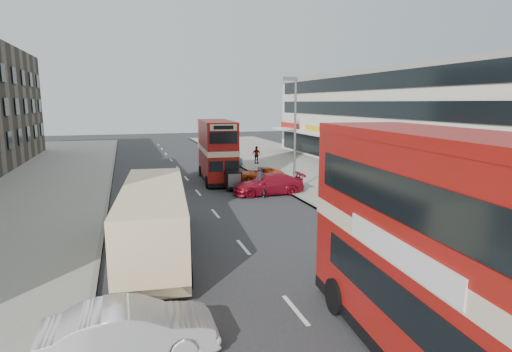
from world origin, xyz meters
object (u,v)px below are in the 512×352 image
object	(u,v)px
street_lamp	(294,126)
cyclist	(260,186)
car_right_c	(224,161)
bus_second	(217,151)
coach	(154,217)
pedestrian_near	(349,189)
pedestrian_far	(256,155)
car_right_a	(268,184)
car_right_b	(258,174)
car_left_front	(131,331)
bus_main	(439,251)

from	to	relation	value
street_lamp	cyclist	bearing A→B (deg)	-171.81
car_right_c	cyclist	size ratio (longest dim) A/B	1.75
bus_second	cyclist	bearing A→B (deg)	108.38
bus_second	car_right_c	distance (m)	7.56
coach	pedestrian_near	bearing A→B (deg)	26.79
coach	pedestrian_far	bearing A→B (deg)	68.18
coach	car_right_a	world-z (taller)	coach
coach	car_right_a	distance (m)	12.70
bus_second	car_right_b	world-z (taller)	bus_second
pedestrian_far	car_right_c	bearing A→B (deg)	178.67
coach	car_right_c	xyz separation A→B (m)	(8.32, 22.55, -0.97)
bus_second	cyclist	world-z (taller)	bus_second
car_left_front	pedestrian_far	distance (m)	33.28
bus_main	bus_second	xyz separation A→B (m)	(0.13, 25.58, -0.41)
car_left_front	pedestrian_far	world-z (taller)	pedestrian_far
car_right_c	cyclist	world-z (taller)	cyclist
street_lamp	pedestrian_near	world-z (taller)	street_lamp
bus_main	car_right_a	bearing A→B (deg)	-91.94
street_lamp	car_right_a	world-z (taller)	street_lamp
car_right_c	pedestrian_far	bearing A→B (deg)	98.06
pedestrian_far	car_right_b	bearing A→B (deg)	-116.84
bus_main	pedestrian_far	distance (m)	33.69
bus_main	cyclist	xyz separation A→B (m)	(1.74, 19.09, -2.25)
car_right_a	bus_main	bearing A→B (deg)	-6.33
bus_main	car_right_c	distance (m)	32.72
car_right_a	pedestrian_far	bearing A→B (deg)	166.74
bus_main	car_left_front	xyz separation A→B (m)	(-7.11, 2.48, -2.22)
car_right_b	pedestrian_far	distance (m)	8.87
car_right_b	coach	bearing A→B (deg)	-33.72
car_right_b	pedestrian_near	bearing A→B (deg)	14.35
car_right_a	pedestrian_far	world-z (taller)	pedestrian_far
car_left_front	pedestrian_near	size ratio (longest dim) A/B	2.29
car_right_b	pedestrian_far	bearing A→B (deg)	162.57
car_right_b	bus_main	bearing A→B (deg)	-8.87
pedestrian_far	cyclist	world-z (taller)	cyclist
car_right_b	car_right_c	size ratio (longest dim) A/B	1.10
car_right_b	pedestrian_near	size ratio (longest dim) A/B	2.10
car_right_b	cyclist	size ratio (longest dim) A/B	1.93
car_right_c	pedestrian_near	bearing A→B (deg)	10.87
car_right_a	car_right_c	bearing A→B (deg)	-178.67
car_right_a	cyclist	distance (m)	0.80
car_right_b	pedestrian_far	xyz separation A→B (m)	(2.49, 8.50, 0.50)
bus_main	car_right_a	xyz separation A→B (m)	(2.44, 19.46, -2.20)
bus_main	car_left_front	distance (m)	7.85
car_left_front	car_right_c	distance (m)	31.52
coach	car_left_front	xyz separation A→B (m)	(-1.11, -7.52, -0.87)
bus_second	car_left_front	world-z (taller)	bus_second
car_left_front	bus_main	bearing A→B (deg)	-109.64
bus_main	car_left_front	bearing A→B (deg)	-14.03
car_right_a	pedestrian_near	xyz separation A→B (m)	(3.66, -4.71, 0.37)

